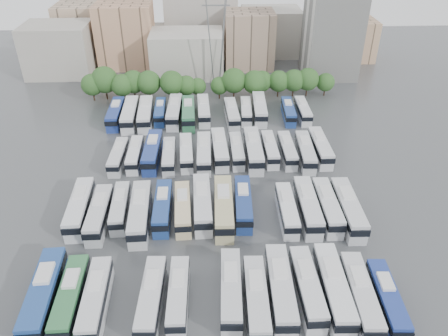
{
  "coord_description": "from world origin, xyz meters",
  "views": [
    {
      "loc": [
        -0.64,
        -61.53,
        44.68
      ],
      "look_at": [
        2.08,
        4.02,
        3.0
      ],
      "focal_mm": 35.0,
      "sensor_mm": 36.0,
      "label": 1
    }
  ],
  "objects_px": {
    "bus_r2_s9": "(253,150)",
    "bus_r3_s0": "(116,113)",
    "bus_r3_s6": "(204,110)",
    "bus_r3_s10": "(260,109)",
    "bus_r1_s8": "(243,203)",
    "bus_r1_s6": "(202,203)",
    "bus_r3_s12": "(288,111)",
    "bus_r0_s0": "(44,294)",
    "bus_r3_s3": "(160,112)",
    "bus_r2_s5": "(186,152)",
    "bus_r3_s13": "(303,110)",
    "bus_r1_s0": "(80,208)",
    "bus_r2_s8": "(237,150)",
    "bus_r1_s4": "(163,207)",
    "bus_r1_s5": "(183,208)",
    "bus_r0_s11": "(333,288)",
    "bus_r0_s12": "(360,295)",
    "apartment_tower": "(333,29)",
    "bus_r2_s3": "(152,151)",
    "bus_r1_s12": "(327,206)",
    "bus_r3_s2": "(145,114)",
    "bus_r1_s3": "(140,213)",
    "electricity_pylon": "(216,16)",
    "bus_r0_s7": "(231,290)",
    "bus_r0_s4": "(151,297)",
    "bus_r0_s13": "(387,299)",
    "bus_r0_s8": "(256,299)",
    "bus_r0_s9": "(280,289)",
    "bus_r2_s11": "(287,150)",
    "bus_r1_s7": "(224,207)",
    "bus_r3_s4": "(174,111)",
    "bus_r1_s1": "(99,214)",
    "bus_r0_s5": "(178,295)",
    "bus_r0_s2": "(96,299)",
    "bus_r3_s1": "(130,114)",
    "bus_r1_s2": "(120,207)",
    "bus_r1_s11": "(308,206)",
    "bus_r0_s10": "(307,287)",
    "bus_r3_s8": "(232,114)",
    "bus_r3_s9": "(246,111)",
    "bus_r2_s2": "(135,154)",
    "bus_r1_s10": "(287,210)",
    "bus_r2_s12": "(305,152)",
    "bus_r2_s1": "(118,156)",
    "bus_r2_s4": "(169,156)",
    "bus_r1_s13": "(348,208)"
  },
  "relations": [
    {
      "from": "bus_r1_s4",
      "to": "bus_r1_s5",
      "type": "distance_m",
      "value": 3.27
    },
    {
      "from": "bus_r0_s4",
      "to": "bus_r1_s11",
      "type": "xyz_separation_m",
      "value": [
        23.23,
        17.49,
        0.17
      ]
    },
    {
      "from": "bus_r0_s8",
      "to": "bus_r0_s7",
      "type": "bearing_deg",
      "value": 153.28
    },
    {
      "from": "bus_r0_s4",
      "to": "bus_r0_s11",
      "type": "height_order",
      "value": "bus_r0_s11"
    },
    {
      "from": "electricity_pylon",
      "to": "bus_r2_s8",
      "type": "distance_m",
      "value": 41.35
    },
    {
      "from": "bus_r1_s1",
      "to": "bus_r3_s4",
      "type": "height_order",
      "value": "bus_r3_s4"
    },
    {
      "from": "bus_r0_s12",
      "to": "bus_r2_s5",
      "type": "distance_m",
      "value": 43.35
    },
    {
      "from": "bus_r1_s2",
      "to": "bus_r1_s3",
      "type": "distance_m",
      "value": 4.0
    },
    {
      "from": "bus_r0_s5",
      "to": "bus_r2_s12",
      "type": "xyz_separation_m",
      "value": [
        23.08,
        34.67,
        0.15
      ]
    },
    {
      "from": "bus_r0_s0",
      "to": "bus_r3_s3",
      "type": "bearing_deg",
      "value": 76.62
    },
    {
      "from": "bus_r0_s4",
      "to": "bus_r1_s4",
      "type": "bearing_deg",
      "value": 92.36
    },
    {
      "from": "bus_r3_s10",
      "to": "bus_r1_s8",
      "type": "bearing_deg",
      "value": -97.82
    },
    {
      "from": "bus_r0_s2",
      "to": "bus_r1_s10",
      "type": "height_order",
      "value": "bus_r0_s2"
    },
    {
      "from": "bus_r0_s8",
      "to": "bus_r0_s12",
      "type": "xyz_separation_m",
      "value": [
        13.07,
        -0.0,
        0.04
      ]
    },
    {
      "from": "bus_r3_s12",
      "to": "bus_r0_s11",
      "type": "bearing_deg",
      "value": -90.79
    },
    {
      "from": "bus_r2_s9",
      "to": "bus_r3_s0",
      "type": "height_order",
      "value": "bus_r2_s9"
    },
    {
      "from": "bus_r0_s9",
      "to": "bus_r2_s11",
      "type": "distance_m",
      "value": 36.09
    },
    {
      "from": "bus_r0_s0",
      "to": "bus_r2_s8",
      "type": "xyz_separation_m",
      "value": [
        26.49,
        35.51,
        -0.42
      ]
    },
    {
      "from": "bus_r1_s4",
      "to": "bus_r3_s10",
      "type": "bearing_deg",
      "value": 61.17
    },
    {
      "from": "bus_r3_s9",
      "to": "bus_r2_s2",
      "type": "bearing_deg",
      "value": -138.13
    },
    {
      "from": "bus_r0_s13",
      "to": "bus_r3_s0",
      "type": "bearing_deg",
      "value": 130.67
    },
    {
      "from": "bus_r0_s7",
      "to": "bus_r0_s4",
      "type": "bearing_deg",
      "value": -173.17
    },
    {
      "from": "bus_r0_s11",
      "to": "bus_r1_s3",
      "type": "bearing_deg",
      "value": 149.44
    },
    {
      "from": "bus_r1_s6",
      "to": "apartment_tower",
      "type": "bearing_deg",
      "value": 58.58
    },
    {
      "from": "bus_r1_s5",
      "to": "bus_r1_s7",
      "type": "bearing_deg",
      "value": -6.11
    },
    {
      "from": "bus_r0_s5",
      "to": "bus_r1_s2",
      "type": "distance_m",
      "value": 21.18
    },
    {
      "from": "bus_r3_s2",
      "to": "bus_r1_s3",
      "type": "bearing_deg",
      "value": -87.97
    },
    {
      "from": "bus_r0_s13",
      "to": "bus_r2_s5",
      "type": "bearing_deg",
      "value": 127.9
    },
    {
      "from": "bus_r3_s4",
      "to": "bus_r3_s12",
      "type": "height_order",
      "value": "bus_r3_s4"
    },
    {
      "from": "bus_r2_s1",
      "to": "bus_r2_s4",
      "type": "height_order",
      "value": "bus_r2_s1"
    },
    {
      "from": "bus_r2_s3",
      "to": "bus_r1_s12",
      "type": "bearing_deg",
      "value": -30.64
    },
    {
      "from": "apartment_tower",
      "to": "bus_r0_s8",
      "type": "distance_m",
      "value": 88.42
    },
    {
      "from": "bus_r3_s6",
      "to": "bus_r2_s9",
      "type": "bearing_deg",
      "value": -64.95
    },
    {
      "from": "bus_r0_s5",
      "to": "bus_r0_s13",
      "type": "distance_m",
      "value": 26.07
    },
    {
      "from": "bus_r0_s5",
      "to": "bus_r0_s2",
      "type": "bearing_deg",
      "value": -177.32
    },
    {
      "from": "bus_r1_s6",
      "to": "bus_r3_s12",
      "type": "height_order",
      "value": "bus_r1_s6"
    },
    {
      "from": "bus_r3_s8",
      "to": "bus_r1_s1",
      "type": "bearing_deg",
      "value": -125.38
    },
    {
      "from": "bus_r2_s5",
      "to": "bus_r3_s1",
      "type": "distance_m",
      "value": 21.71
    },
    {
      "from": "bus_r1_s13",
      "to": "bus_r3_s13",
      "type": "height_order",
      "value": "bus_r1_s13"
    },
    {
      "from": "bus_r0_s0",
      "to": "bus_r0_s8",
      "type": "height_order",
      "value": "bus_r0_s0"
    },
    {
      "from": "bus_r2_s5",
      "to": "bus_r0_s13",
      "type": "bearing_deg",
      "value": -57.92
    },
    {
      "from": "bus_r1_s0",
      "to": "bus_r2_s8",
      "type": "distance_m",
      "value": 31.68
    },
    {
      "from": "bus_r2_s5",
      "to": "bus_r3_s12",
      "type": "distance_m",
      "value": 29.17
    },
    {
      "from": "bus_r2_s5",
      "to": "bus_r3_s13",
      "type": "relative_size",
      "value": 1.01
    },
    {
      "from": "bus_r3_s6",
      "to": "bus_r1_s0",
      "type": "bearing_deg",
      "value": -120.61
    },
    {
      "from": "bus_r2_s12",
      "to": "bus_r1_s1",
      "type": "bearing_deg",
      "value": -151.03
    },
    {
      "from": "bus_r1_s1",
      "to": "bus_r3_s2",
      "type": "distance_m",
      "value": 36.17
    },
    {
      "from": "bus_r0_s0",
      "to": "bus_r1_s0",
      "type": "bearing_deg",
      "value": 86.45
    },
    {
      "from": "electricity_pylon",
      "to": "bus_r3_s1",
      "type": "xyz_separation_m",
      "value": [
        -20.2,
        -20.79,
        -16.58
      ]
    },
    {
      "from": "bus_r0_s0",
      "to": "bus_r0_s10",
      "type": "xyz_separation_m",
      "value": [
        33.16,
        -0.03,
        -0.21
      ]
    }
  ]
}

